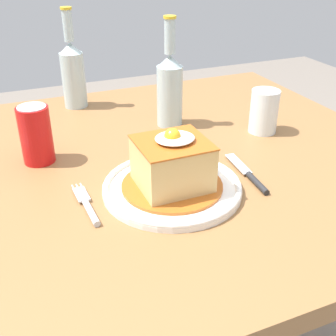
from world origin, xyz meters
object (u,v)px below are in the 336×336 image
(fork, at_px, (88,206))
(beer_bottle_clear, at_px, (170,87))
(drinking_glass, at_px, (264,114))
(soda_can, at_px, (36,135))
(knife, at_px, (251,177))
(main_plate, at_px, (172,187))
(beer_bottle_clear_far, at_px, (73,71))

(fork, height_order, beer_bottle_clear, beer_bottle_clear)
(drinking_glass, bearing_deg, soda_can, 174.38)
(beer_bottle_clear, xyz_separation_m, drinking_glass, (0.19, -0.13, -0.05))
(fork, distance_m, beer_bottle_clear, 0.42)
(fork, relative_size, soda_can, 1.14)
(knife, bearing_deg, main_plate, 172.35)
(beer_bottle_clear, bearing_deg, soda_can, -167.08)
(main_plate, bearing_deg, drinking_glass, 28.44)
(knife, distance_m, beer_bottle_clear, 0.34)
(fork, bearing_deg, main_plate, -0.73)
(main_plate, distance_m, knife, 0.16)
(main_plate, xyz_separation_m, soda_can, (-0.21, 0.22, 0.05))
(soda_can, distance_m, beer_bottle_clear, 0.35)
(knife, relative_size, beer_bottle_clear, 0.62)
(main_plate, relative_size, drinking_glass, 2.50)
(main_plate, distance_m, drinking_glass, 0.36)
(beer_bottle_clear_far, bearing_deg, beer_bottle_clear, -49.30)
(beer_bottle_clear, bearing_deg, knife, -82.82)
(fork, bearing_deg, knife, -4.21)
(fork, height_order, soda_can, soda_can)
(soda_can, xyz_separation_m, beer_bottle_clear, (0.33, 0.08, 0.04))
(main_plate, relative_size, beer_bottle_clear_far, 0.99)
(fork, bearing_deg, beer_bottle_clear_far, 80.14)
(soda_can, bearing_deg, beer_bottle_clear, 12.92)
(main_plate, distance_m, beer_bottle_clear_far, 0.53)
(beer_bottle_clear, relative_size, drinking_glass, 2.53)
(knife, height_order, beer_bottle_clear_far, beer_bottle_clear_far)
(knife, height_order, beer_bottle_clear, beer_bottle_clear)
(knife, bearing_deg, drinking_glass, 51.54)
(main_plate, height_order, soda_can, soda_can)
(knife, bearing_deg, soda_can, 146.98)
(fork, bearing_deg, drinking_glass, 19.48)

